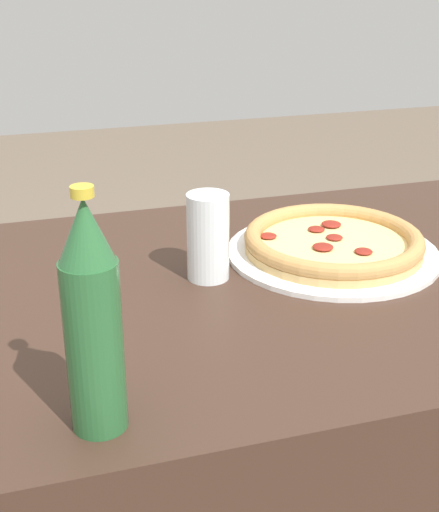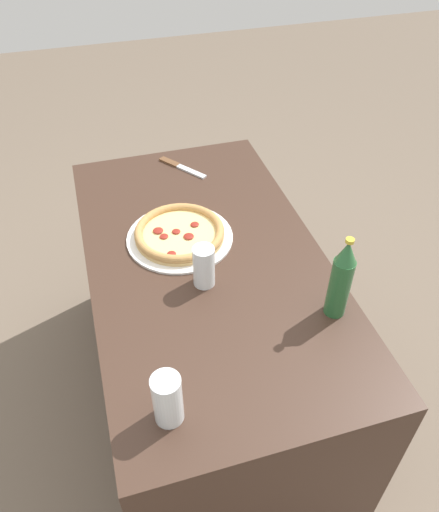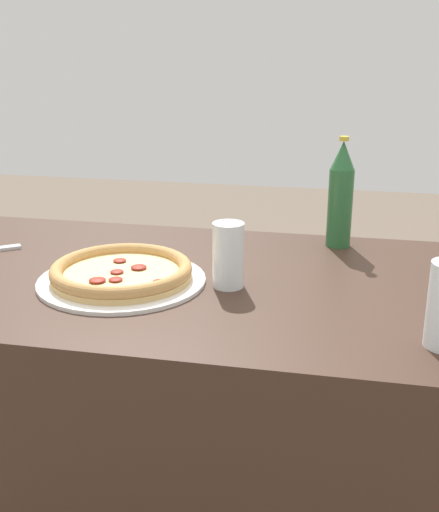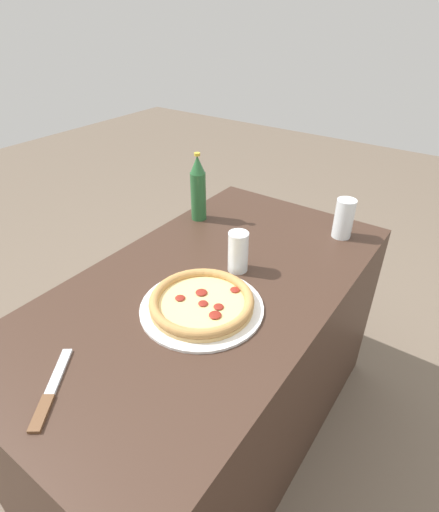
{
  "view_description": "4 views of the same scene",
  "coord_description": "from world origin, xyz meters",
  "px_view_note": "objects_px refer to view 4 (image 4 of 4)",
  "views": [
    {
      "loc": [
        -0.37,
        -0.89,
        1.15
      ],
      "look_at": [
        -0.1,
        -0.0,
        0.75
      ],
      "focal_mm": 50.0,
      "sensor_mm": 36.0,
      "label": 1
    },
    {
      "loc": [
        -1.09,
        0.27,
        1.72
      ],
      "look_at": [
        -0.07,
        -0.02,
        0.76
      ],
      "focal_mm": 35.0,
      "sensor_mm": 36.0,
      "label": 2
    },
    {
      "loc": [
        -0.33,
        1.19,
        1.17
      ],
      "look_at": [
        -0.09,
        0.03,
        0.77
      ],
      "focal_mm": 45.0,
      "sensor_mm": 36.0,
      "label": 3
    },
    {
      "loc": [
        0.76,
        0.58,
        1.41
      ],
      "look_at": [
        -0.1,
        -0.03,
        0.74
      ],
      "focal_mm": 28.0,
      "sensor_mm": 36.0,
      "label": 4
    }
  ],
  "objects_px": {
    "beer_bottle": "(198,189)",
    "glass_lemonade": "(238,253)",
    "knife": "(51,391)",
    "pizza_pepperoni": "(202,303)",
    "glass_orange_juice": "(344,220)"
  },
  "relations": [
    {
      "from": "beer_bottle",
      "to": "knife",
      "type": "height_order",
      "value": "beer_bottle"
    },
    {
      "from": "glass_lemonade",
      "to": "knife",
      "type": "distance_m",
      "value": 0.62
    },
    {
      "from": "glass_lemonade",
      "to": "knife",
      "type": "relative_size",
      "value": 0.68
    },
    {
      "from": "beer_bottle",
      "to": "knife",
      "type": "distance_m",
      "value": 0.86
    },
    {
      "from": "beer_bottle",
      "to": "glass_lemonade",
      "type": "bearing_deg",
      "value": 56.67
    },
    {
      "from": "glass_orange_juice",
      "to": "knife",
      "type": "distance_m",
      "value": 1.04
    },
    {
      "from": "beer_bottle",
      "to": "knife",
      "type": "relative_size",
      "value": 1.36
    },
    {
      "from": "glass_lemonade",
      "to": "knife",
      "type": "xyz_separation_m",
      "value": [
        0.62,
        -0.07,
        -0.06
      ]
    },
    {
      "from": "pizza_pepperoni",
      "to": "beer_bottle",
      "type": "distance_m",
      "value": 0.54
    },
    {
      "from": "glass_lemonade",
      "to": "beer_bottle",
      "type": "height_order",
      "value": "beer_bottle"
    },
    {
      "from": "glass_lemonade",
      "to": "glass_orange_juice",
      "type": "bearing_deg",
      "value": 154.42
    },
    {
      "from": "pizza_pepperoni",
      "to": "glass_lemonade",
      "type": "bearing_deg",
      "value": -173.81
    },
    {
      "from": "pizza_pepperoni",
      "to": "glass_lemonade",
      "type": "distance_m",
      "value": 0.22
    },
    {
      "from": "glass_orange_juice",
      "to": "knife",
      "type": "xyz_separation_m",
      "value": [
        1.0,
        -0.26,
        -0.06
      ]
    },
    {
      "from": "glass_lemonade",
      "to": "beer_bottle",
      "type": "distance_m",
      "value": 0.38
    }
  ]
}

